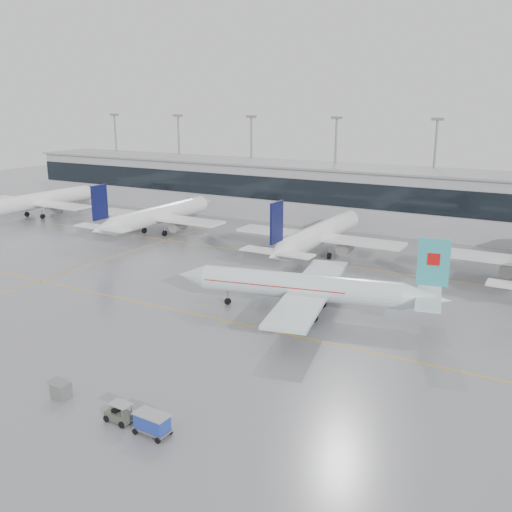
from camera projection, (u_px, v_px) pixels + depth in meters
The scene contains 15 objects.
ground at pixel (208, 317), 70.22m from camera, with size 320.00×320.00×0.00m, color gray.
taxi_line_main at pixel (208, 317), 70.21m from camera, with size 120.00×0.25×0.01m, color gold.
taxi_line_north at pixel (309, 260), 95.42m from camera, with size 120.00×0.25×0.01m, color gold.
taxi_line_cross at pixel (112, 258), 97.08m from camera, with size 0.25×60.00×0.01m, color gold.
terminal at pixel (372, 198), 120.74m from camera, with size 180.00×15.00×12.00m, color #A3A3A7.
terminal_glass at pixel (360, 196), 114.01m from camera, with size 180.00×0.20×5.00m, color black.
terminal_roof at pixel (374, 169), 119.13m from camera, with size 182.00×16.00×0.40m, color gray.
light_masts at pixel (383, 161), 123.87m from camera, with size 156.40×1.00×22.60m.
air_canada_jet at pixel (309, 288), 70.56m from camera, with size 34.55×27.54×10.71m.
parked_jet_a at pixel (38, 201), 130.84m from camera, with size 29.64×36.96×11.72m.
parked_jet_b at pixel (157, 215), 114.20m from camera, with size 29.64×36.96×11.72m.
parked_jet_c at pixel (318, 235), 97.55m from camera, with size 29.64×36.96×11.72m.
baggage_tug at pixel (119, 415), 47.12m from camera, with size 3.53×1.55×1.70m.
baggage_cart at pixel (152, 422), 45.17m from camera, with size 3.02×1.77×1.83m.
gse_unit at pixel (61, 391), 50.86m from camera, with size 1.42×1.32×1.42m, color slate.
Camera 1 is at (37.56, -54.37, 25.59)m, focal length 40.00 mm.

